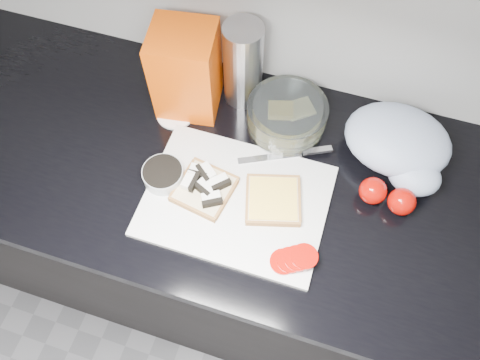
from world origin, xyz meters
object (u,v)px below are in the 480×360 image
bread_bag (186,71)px  steel_canister (243,65)px  cutting_board (236,201)px  glass_bowl (287,117)px

bread_bag → steel_canister: bread_bag is taller
cutting_board → glass_bowl: 0.24m
cutting_board → bread_bag: bearing=130.0°
glass_bowl → steel_canister: size_ratio=0.85×
cutting_board → glass_bowl: size_ratio=2.11×
bread_bag → steel_canister: size_ratio=1.02×
bread_bag → steel_canister: 0.13m
steel_canister → bread_bag: bearing=-153.1°
steel_canister → glass_bowl: bearing=-25.3°
cutting_board → steel_canister: bearing=104.6°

